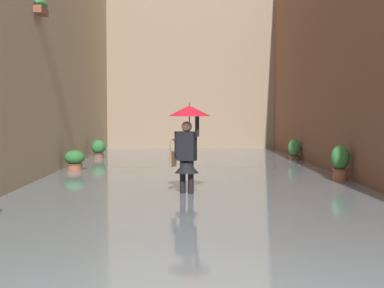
{
  "coord_description": "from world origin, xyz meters",
  "views": [
    {
      "loc": [
        0.16,
        4.39,
        1.81
      ],
      "look_at": [
        0.07,
        -6.22,
        1.19
      ],
      "focal_mm": 51.29,
      "sensor_mm": 36.0,
      "label": 1
    }
  ],
  "objects_px": {
    "potted_plant_mid_right": "(75,161)",
    "potted_plant_far_left": "(340,164)",
    "person_wading": "(188,134)",
    "potted_plant_mid_left": "(294,151)",
    "potted_plant_near_right": "(99,149)"
  },
  "relations": [
    {
      "from": "potted_plant_mid_right",
      "to": "potted_plant_far_left",
      "type": "distance_m",
      "value": 7.53
    },
    {
      "from": "person_wading",
      "to": "potted_plant_mid_right",
      "type": "relative_size",
      "value": 2.89
    },
    {
      "from": "potted_plant_near_right",
      "to": "potted_plant_mid_left",
      "type": "bearing_deg",
      "value": 173.88
    },
    {
      "from": "potted_plant_far_left",
      "to": "potted_plant_near_right",
      "type": "height_order",
      "value": "potted_plant_far_left"
    },
    {
      "from": "potted_plant_mid_left",
      "to": "potted_plant_near_right",
      "type": "distance_m",
      "value": 7.14
    },
    {
      "from": "potted_plant_mid_left",
      "to": "potted_plant_mid_right",
      "type": "xyz_separation_m",
      "value": [
        7.11,
        3.45,
        -0.05
      ]
    },
    {
      "from": "potted_plant_near_right",
      "to": "potted_plant_mid_right",
      "type": "bearing_deg",
      "value": 89.78
    },
    {
      "from": "potted_plant_mid_left",
      "to": "potted_plant_far_left",
      "type": "xyz_separation_m",
      "value": [
        0.04,
        6.02,
        0.1
      ]
    },
    {
      "from": "potted_plant_near_right",
      "to": "potted_plant_far_left",
      "type": "bearing_deg",
      "value": 136.13
    },
    {
      "from": "potted_plant_mid_right",
      "to": "potted_plant_near_right",
      "type": "xyz_separation_m",
      "value": [
        -0.02,
        -4.21,
        0.05
      ]
    },
    {
      "from": "person_wading",
      "to": "potted_plant_far_left",
      "type": "xyz_separation_m",
      "value": [
        -3.76,
        -2.04,
        -0.8
      ]
    },
    {
      "from": "potted_plant_mid_right",
      "to": "potted_plant_far_left",
      "type": "bearing_deg",
      "value": 159.98
    },
    {
      "from": "potted_plant_mid_left",
      "to": "potted_plant_far_left",
      "type": "distance_m",
      "value": 6.03
    },
    {
      "from": "potted_plant_mid_left",
      "to": "potted_plant_mid_right",
      "type": "height_order",
      "value": "potted_plant_mid_left"
    },
    {
      "from": "potted_plant_mid_right",
      "to": "potted_plant_far_left",
      "type": "xyz_separation_m",
      "value": [
        -7.07,
        2.58,
        0.15
      ]
    }
  ]
}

